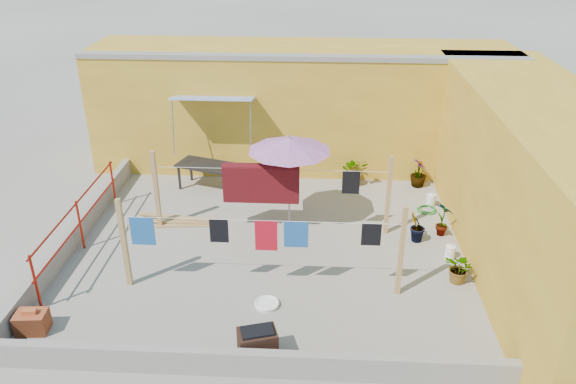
% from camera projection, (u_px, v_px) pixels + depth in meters
% --- Properties ---
extents(ground, '(80.00, 80.00, 0.00)m').
position_uv_depth(ground, '(269.00, 248.00, 11.72)').
color(ground, '#9E998E').
rests_on(ground, ground).
extents(wall_back, '(11.00, 3.27, 3.21)m').
position_uv_depth(wall_back, '(301.00, 106.00, 15.17)').
color(wall_back, gold).
rests_on(wall_back, ground).
extents(wall_right, '(2.40, 9.00, 3.20)m').
position_uv_depth(wall_right, '(537.00, 185.00, 10.74)').
color(wall_right, gold).
rests_on(wall_right, ground).
extents(parapet_front, '(8.30, 0.16, 0.44)m').
position_uv_depth(parapet_front, '(248.00, 363.00, 8.42)').
color(parapet_front, gray).
rests_on(parapet_front, ground).
extents(parapet_left, '(0.16, 7.30, 0.44)m').
position_uv_depth(parapet_left, '(76.00, 234.00, 11.82)').
color(parapet_left, gray).
rests_on(parapet_left, ground).
extents(red_railing, '(0.05, 4.20, 1.10)m').
position_uv_depth(red_railing, '(79.00, 218.00, 11.41)').
color(red_railing, maroon).
rests_on(red_railing, ground).
extents(clothesline_rig, '(5.09, 2.35, 1.80)m').
position_uv_depth(clothesline_rig, '(262.00, 191.00, 11.70)').
color(clothesline_rig, tan).
rests_on(clothesline_rig, ground).
extents(patio_umbrella, '(1.85, 1.85, 2.13)m').
position_uv_depth(patio_umbrella, '(289.00, 145.00, 11.76)').
color(patio_umbrella, gray).
rests_on(patio_umbrella, ground).
extents(outdoor_table, '(1.59, 1.13, 0.67)m').
position_uv_depth(outdoor_table, '(206.00, 166.00, 14.01)').
color(outdoor_table, black).
rests_on(outdoor_table, ground).
extents(brick_stack, '(0.54, 0.41, 0.44)m').
position_uv_depth(brick_stack, '(32.00, 322.00, 9.32)').
color(brick_stack, '#974523').
rests_on(brick_stack, ground).
extents(lumber_pile, '(2.05, 0.58, 0.12)m').
position_uv_depth(lumber_pile, '(175.00, 222.00, 12.61)').
color(lumber_pile, tan).
rests_on(lumber_pile, ground).
extents(brazier, '(0.69, 0.55, 0.54)m').
position_uv_depth(brazier, '(258.00, 344.00, 8.73)').
color(brazier, black).
rests_on(brazier, ground).
extents(white_basin, '(0.45, 0.45, 0.08)m').
position_uv_depth(white_basin, '(267.00, 304.00, 9.99)').
color(white_basin, white).
rests_on(white_basin, ground).
extents(water_jug_a, '(0.20, 0.20, 0.31)m').
position_uv_depth(water_jug_a, '(450.00, 252.00, 11.34)').
color(water_jug_a, white).
rests_on(water_jug_a, ground).
extents(water_jug_b, '(0.21, 0.21, 0.33)m').
position_uv_depth(water_jug_b, '(431.00, 200.00, 13.37)').
color(water_jug_b, white).
rests_on(water_jug_b, ground).
extents(green_hose, '(0.46, 0.46, 0.07)m').
position_uv_depth(green_hose, '(427.00, 209.00, 13.19)').
color(green_hose, '#1B7C1F').
rests_on(green_hose, ground).
extents(plant_back_a, '(0.75, 0.67, 0.76)m').
position_uv_depth(plant_back_a, '(354.00, 171.00, 14.31)').
color(plant_back_a, '#28601B').
rests_on(plant_back_a, ground).
extents(plant_back_b, '(0.44, 0.44, 0.73)m').
position_uv_depth(plant_back_b, '(419.00, 173.00, 14.24)').
color(plant_back_b, '#28601B').
rests_on(plant_back_b, ground).
extents(plant_right_a, '(0.49, 0.52, 0.81)m').
position_uv_depth(plant_right_a, '(443.00, 219.00, 12.02)').
color(plant_right_a, '#28601B').
rests_on(plant_right_a, ground).
extents(plant_right_b, '(0.50, 0.50, 0.71)m').
position_uv_depth(plant_right_b, '(417.00, 227.00, 11.80)').
color(plant_right_b, '#28601B').
rests_on(plant_right_b, ground).
extents(plant_right_c, '(0.72, 0.72, 0.61)m').
position_uv_depth(plant_right_c, '(460.00, 269.00, 10.51)').
color(plant_right_c, '#28601B').
rests_on(plant_right_c, ground).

